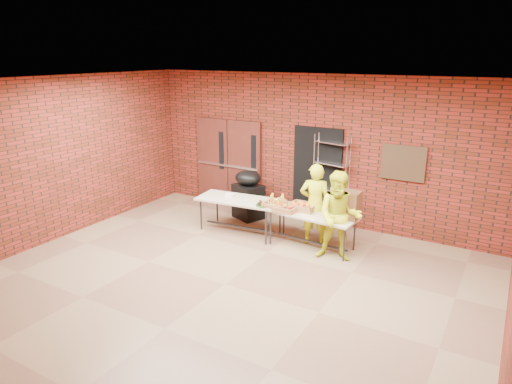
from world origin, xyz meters
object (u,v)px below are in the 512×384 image
at_px(coffee_dispenser, 349,205).
at_px(volunteer_woman, 315,204).
at_px(wire_rack, 331,182).
at_px(volunteer_man, 339,217).
at_px(table_right, 312,216).
at_px(table_left, 240,202).
at_px(covered_grill, 248,194).

distance_m(coffee_dispenser, volunteer_woman, 0.74).
bearing_deg(wire_rack, volunteer_woman, -72.70).
xyz_separation_m(coffee_dispenser, volunteer_man, (-0.05, -0.35, -0.12)).
bearing_deg(volunteer_man, table_right, 144.34).
height_order(table_left, table_right, table_left).
bearing_deg(table_right, wire_rack, 100.85).
distance_m(table_right, volunteer_woman, 0.28).
distance_m(table_right, coffee_dispenser, 0.74).
xyz_separation_m(table_left, coffee_dispenser, (2.27, 0.14, 0.28)).
bearing_deg(table_left, table_right, -4.59).
distance_m(wire_rack, table_right, 1.30).
xyz_separation_m(wire_rack, table_right, (0.14, -1.24, -0.36)).
bearing_deg(volunteer_man, wire_rack, 103.47).
bearing_deg(coffee_dispenser, wire_rack, 125.19).
relative_size(table_left, covered_grill, 1.65).
bearing_deg(table_right, volunteer_man, -17.71).
bearing_deg(table_left, volunteer_man, -11.50).
bearing_deg(table_left, wire_rack, 34.89).
distance_m(table_left, volunteer_woman, 1.59).
relative_size(coffee_dispenser, covered_grill, 0.46).
bearing_deg(volunteer_woman, covered_grill, -36.99).
height_order(coffee_dispenser, volunteer_woman, volunteer_woman).
relative_size(table_right, volunteer_woman, 1.08).
xyz_separation_m(wire_rack, coffee_dispenser, (0.80, -1.14, -0.05)).
distance_m(wire_rack, table_left, 1.98).
relative_size(covered_grill, volunteer_woman, 0.69).
xyz_separation_m(table_right, covered_grill, (-1.91, 0.78, -0.08)).
bearing_deg(table_left, covered_grill, 103.82).
bearing_deg(table_right, coffee_dispenser, 13.09).
height_order(wire_rack, volunteer_man, wire_rack).
bearing_deg(wire_rack, covered_grill, -153.03).
bearing_deg(volunteer_woman, table_left, -10.74).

